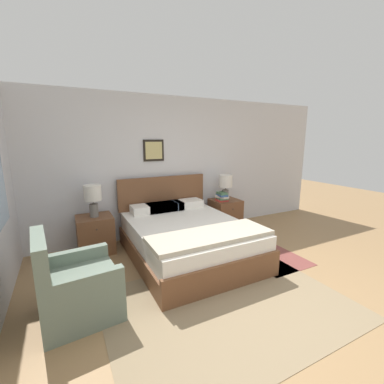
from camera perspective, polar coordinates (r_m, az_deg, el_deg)
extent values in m
plane|color=#99754C|center=(3.17, 15.27, -23.87)|extent=(16.00, 16.00, 0.00)
cube|color=silver|center=(4.94, -5.41, 5.58)|extent=(7.35, 0.06, 2.60)
cube|color=black|center=(4.78, -8.52, 9.12)|extent=(0.38, 0.02, 0.39)
cube|color=tan|center=(4.76, -8.47, 9.12)|extent=(0.31, 0.00, 0.31)
cube|color=#897556|center=(3.18, 8.01, -23.41)|extent=(2.64, 1.93, 0.01)
cube|color=brown|center=(4.51, 15.11, -12.50)|extent=(0.82, 1.51, 0.01)
cube|color=brown|center=(4.13, -0.91, -12.33)|extent=(1.68, 2.17, 0.28)
cube|color=brown|center=(3.24, 7.67, -16.11)|extent=(1.68, 0.06, 0.08)
cube|color=white|center=(4.03, -0.92, -8.73)|extent=(1.62, 2.08, 0.27)
cube|color=brown|center=(4.84, -6.44, 0.01)|extent=(1.68, 0.06, 0.58)
cube|color=#B2A893|center=(3.41, 4.18, -9.64)|extent=(1.65, 0.61, 0.06)
cube|color=white|center=(4.56, -10.11, -3.72)|extent=(0.52, 0.32, 0.14)
cube|color=white|center=(4.84, -0.93, -2.61)|extent=(0.52, 0.32, 0.14)
cube|color=slate|center=(4.69, -5.38, -3.16)|extent=(0.52, 0.32, 0.14)
cube|color=slate|center=(4.64, -6.83, -3.33)|extent=(0.52, 0.32, 0.14)
cube|color=slate|center=(3.12, -23.56, -20.13)|extent=(0.81, 0.80, 0.46)
cube|color=slate|center=(2.89, -30.62, -12.97)|extent=(0.19, 0.74, 0.48)
cube|color=slate|center=(3.26, -24.89, -12.85)|extent=(0.75, 0.17, 0.14)
cube|color=slate|center=(2.70, -22.99, -18.04)|extent=(0.75, 0.17, 0.14)
cube|color=brown|center=(4.51, -20.65, -8.79)|extent=(0.55, 0.52, 0.60)
sphere|color=#332D28|center=(4.20, -20.38, -7.83)|extent=(0.02, 0.02, 0.02)
cube|color=brown|center=(5.36, 7.36, -4.86)|extent=(0.55, 0.52, 0.60)
sphere|color=#332D28|center=(5.10, 9.12, -3.80)|extent=(0.02, 0.02, 0.02)
cylinder|color=slate|center=(4.37, -20.96, -3.84)|extent=(0.13, 0.13, 0.21)
cylinder|color=slate|center=(4.34, -21.09, -2.11)|extent=(0.02, 0.02, 0.06)
cylinder|color=silver|center=(4.31, -21.24, -0.14)|extent=(0.27, 0.27, 0.24)
cylinder|color=slate|center=(5.24, 7.41, -0.66)|extent=(0.13, 0.13, 0.21)
cylinder|color=slate|center=(5.21, 7.45, 0.80)|extent=(0.02, 0.02, 0.06)
cylinder|color=silver|center=(5.18, 7.50, 2.45)|extent=(0.27, 0.27, 0.24)
cube|color=#B7332D|center=(5.17, 6.64, -1.78)|extent=(0.22, 0.22, 0.04)
cube|color=#4C7551|center=(5.16, 6.65, -1.43)|extent=(0.21, 0.26, 0.03)
cube|color=silver|center=(5.15, 6.66, -1.05)|extent=(0.20, 0.29, 0.04)
cube|color=#335693|center=(5.15, 6.67, -0.67)|extent=(0.21, 0.30, 0.03)
cube|color=#4C7551|center=(5.14, 6.68, -0.28)|extent=(0.16, 0.23, 0.04)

